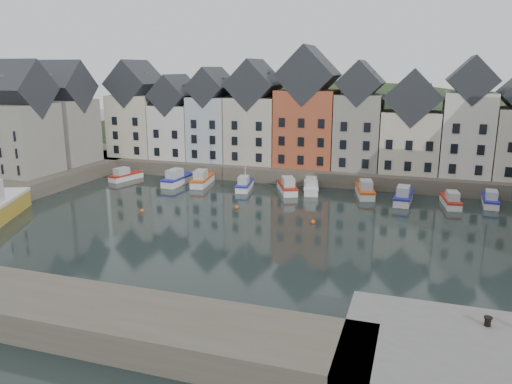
% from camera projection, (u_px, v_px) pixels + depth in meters
% --- Properties ---
extents(ground, '(260.00, 260.00, 0.00)m').
position_uv_depth(ground, '(246.00, 232.00, 51.54)').
color(ground, black).
rests_on(ground, ground).
extents(far_quay, '(90.00, 16.00, 2.00)m').
position_uv_depth(far_quay, '(309.00, 168.00, 78.94)').
color(far_quay, '#50493D').
rests_on(far_quay, ground).
extents(near_wall, '(50.00, 6.00, 2.00)m').
position_uv_depth(near_wall, '(1.00, 301.00, 34.07)').
color(near_wall, '#50493D').
rests_on(near_wall, ground).
extents(hillside, '(153.60, 70.40, 64.00)m').
position_uv_depth(hillside, '(332.00, 232.00, 107.48)').
color(hillside, '#1D2F17').
rests_on(hillside, ground).
extents(far_terrace, '(72.37, 8.16, 17.78)m').
position_uv_depth(far_terrace, '(328.00, 120.00, 74.22)').
color(far_terrace, beige).
rests_on(far_terrace, far_quay).
extents(left_terrace, '(7.65, 17.00, 15.69)m').
position_uv_depth(left_terrace, '(44.00, 121.00, 72.78)').
color(left_terrace, gray).
rests_on(left_terrace, left_quay).
extents(mooring_buoys, '(20.50, 5.50, 0.50)m').
position_uv_depth(mooring_buoys, '(229.00, 213.00, 57.64)').
color(mooring_buoys, '#CB4F17').
rests_on(mooring_buoys, ground).
extents(boat_a, '(3.08, 5.92, 2.18)m').
position_uv_depth(boat_a, '(125.00, 176.00, 75.28)').
color(boat_a, silver).
rests_on(boat_a, ground).
extents(boat_b, '(2.46, 6.83, 2.58)m').
position_uv_depth(boat_b, '(178.00, 179.00, 72.43)').
color(boat_b, silver).
rests_on(boat_b, ground).
extents(boat_c, '(2.94, 6.77, 2.51)m').
position_uv_depth(boat_c, '(202.00, 180.00, 72.11)').
color(boat_c, silver).
rests_on(boat_c, ground).
extents(boat_d, '(2.70, 5.90, 10.86)m').
position_uv_depth(boat_d, '(244.00, 184.00, 69.41)').
color(boat_d, silver).
rests_on(boat_d, ground).
extents(boat_e, '(4.42, 6.62, 2.45)m').
position_uv_depth(boat_e, '(287.00, 187.00, 67.79)').
color(boat_e, silver).
rests_on(boat_e, ground).
extents(boat_f, '(3.20, 6.43, 2.37)m').
position_uv_depth(boat_f, '(311.00, 187.00, 67.94)').
color(boat_f, silver).
rests_on(boat_f, ground).
extents(boat_g, '(3.42, 6.78, 2.49)m').
position_uv_depth(boat_g, '(365.00, 191.00, 65.80)').
color(boat_g, silver).
rests_on(boat_g, ground).
extents(boat_h, '(2.32, 6.53, 2.47)m').
position_uv_depth(boat_h, '(403.00, 197.00, 62.64)').
color(boat_h, silver).
rests_on(boat_h, ground).
extents(boat_i, '(2.54, 5.84, 2.17)m').
position_uv_depth(boat_i, '(451.00, 201.00, 61.04)').
color(boat_i, silver).
rests_on(boat_i, ground).
extents(boat_j, '(2.05, 5.79, 2.19)m').
position_uv_depth(boat_j, '(490.00, 200.00, 61.40)').
color(boat_j, silver).
rests_on(boat_j, ground).
extents(mooring_bollard, '(0.48, 0.48, 0.56)m').
position_uv_depth(mooring_bollard, '(488.00, 321.00, 28.70)').
color(mooring_bollard, black).
rests_on(mooring_bollard, near_quay).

